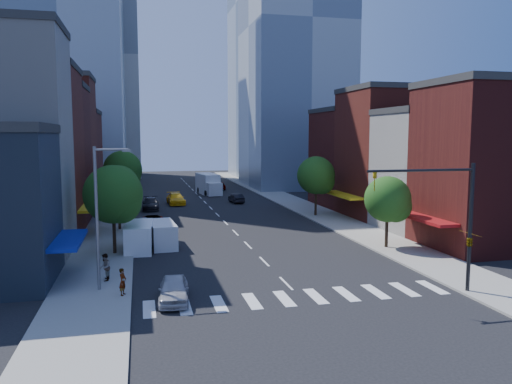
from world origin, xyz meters
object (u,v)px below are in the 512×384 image
at_px(parked_car_rear, 151,204).
at_px(box_truck, 209,185).
at_px(parked_car_third, 152,223).
at_px(traffic_car_far, 220,186).
at_px(traffic_car_oncoming, 236,198).
at_px(pedestrian_near, 123,282).
at_px(parked_car_front, 174,290).
at_px(pedestrian_far, 105,267).
at_px(taxi, 176,199).
at_px(cargo_van_far, 139,237).
at_px(cargo_van_near, 163,235).
at_px(parked_car_second, 139,226).

height_order(parked_car_rear, box_truck, box_truck).
relative_size(parked_car_third, traffic_car_far, 1.16).
bearing_deg(traffic_car_oncoming, pedestrian_near, 64.00).
xyz_separation_m(parked_car_front, parked_car_rear, (-0.48, 38.41, 0.04)).
relative_size(parked_car_rear, pedestrian_far, 2.94).
bearing_deg(taxi, cargo_van_far, -104.09).
bearing_deg(pedestrian_far, parked_car_rear, 176.88).
height_order(parked_car_third, box_truck, box_truck).
bearing_deg(pedestrian_near, box_truck, 7.22).
bearing_deg(pedestrian_far, cargo_van_near, 160.70).
height_order(pedestrian_near, pedestrian_far, pedestrian_far).
height_order(parked_car_front, traffic_car_oncoming, parked_car_front).
xyz_separation_m(traffic_car_oncoming, pedestrian_far, (-16.15, -37.54, 0.39)).
height_order(box_truck, pedestrian_near, box_truck).
xyz_separation_m(traffic_car_oncoming, traffic_car_far, (0.51, 18.53, 0.07)).
relative_size(parked_car_front, parked_car_second, 0.98).
xyz_separation_m(parked_car_rear, pedestrian_far, (-3.74, -33.51, 0.28)).
bearing_deg(cargo_van_near, parked_car_front, -94.49).
bearing_deg(parked_car_rear, cargo_van_near, -87.48).
bearing_deg(parked_car_rear, parked_car_third, -89.38).
bearing_deg(traffic_car_oncoming, box_truck, -84.33).
height_order(parked_car_second, pedestrian_near, pedestrian_near).
bearing_deg(pedestrian_near, pedestrian_far, 40.67).
xyz_separation_m(parked_car_third, taxi, (3.79, 18.91, 0.10)).
bearing_deg(cargo_van_far, taxi, 83.24).
bearing_deg(cargo_van_far, parked_car_second, 93.34).
relative_size(cargo_van_far, pedestrian_far, 3.08).
xyz_separation_m(parked_car_second, taxi, (5.12, 20.55, 0.08)).
relative_size(box_truck, pedestrian_far, 4.76).
xyz_separation_m(parked_car_second, parked_car_rear, (1.49, 16.19, 0.06)).
bearing_deg(traffic_car_oncoming, parked_car_rear, 11.99).
bearing_deg(traffic_car_far, parked_car_second, 70.72).
relative_size(parked_car_third, cargo_van_near, 0.96).
height_order(parked_car_third, taxi, taxi).
bearing_deg(box_truck, traffic_car_oncoming, -85.95).
relative_size(cargo_van_near, cargo_van_far, 0.94).
bearing_deg(parked_car_front, box_truck, 85.06).
distance_m(parked_car_rear, taxi, 5.68).
bearing_deg(cargo_van_far, box_truck, 77.53).
xyz_separation_m(traffic_car_far, box_truck, (-2.98, -6.59, 0.87)).
distance_m(parked_car_front, traffic_car_far, 62.24).
bearing_deg(parked_car_front, parked_car_third, 96.45).
bearing_deg(parked_car_third, cargo_van_far, -96.19).
height_order(parked_car_third, cargo_van_near, cargo_van_near).
xyz_separation_m(parked_car_second, pedestrian_far, (-2.25, -17.32, 0.34)).
distance_m(box_truck, pedestrian_near, 54.34).
relative_size(cargo_van_far, box_truck, 0.65).
bearing_deg(parked_car_rear, pedestrian_far, -95.14).
xyz_separation_m(parked_car_front, pedestrian_near, (-2.96, 1.50, 0.24)).
height_order(parked_car_third, traffic_car_oncoming, parked_car_third).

